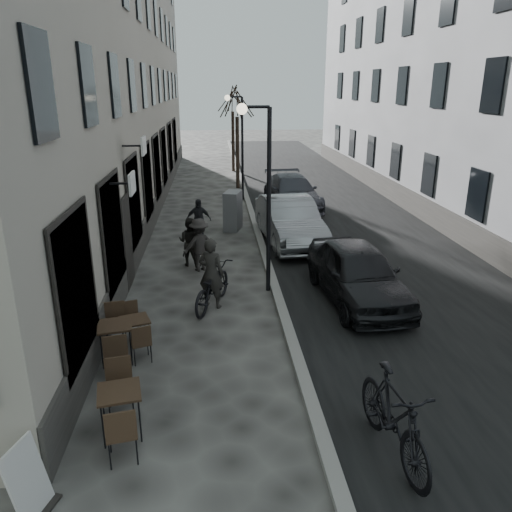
{
  "coord_description": "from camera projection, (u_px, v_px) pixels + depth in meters",
  "views": [
    {
      "loc": [
        -1.45,
        -7.01,
        5.51
      ],
      "look_at": [
        -0.53,
        3.78,
        1.8
      ],
      "focal_mm": 35.0,
      "sensor_mm": 36.0,
      "label": 1
    }
  ],
  "objects": [
    {
      "name": "streetlamp_near",
      "position": [
        263.0,
        180.0,
        13.13
      ],
      "size": [
        0.9,
        0.28,
        5.09
      ],
      "color": "black",
      "rests_on": "ground"
    },
    {
      "name": "utility_cabinet",
      "position": [
        233.0,
        211.0,
        19.92
      ],
      "size": [
        0.83,
        1.15,
        1.54
      ],
      "primitive_type": "cube",
      "rotation": [
        0.0,
        0.0,
        -0.28
      ],
      "color": "slate",
      "rests_on": "ground"
    },
    {
      "name": "moped",
      "position": [
        394.0,
        417.0,
        7.64
      ],
      "size": [
        0.92,
        2.38,
        1.4
      ],
      "primitive_type": "imported",
      "rotation": [
        0.0,
        0.0,
        0.12
      ],
      "color": "black",
      "rests_on": "ground"
    },
    {
      "name": "streetlamp_far",
      "position": [
        239.0,
        136.0,
        24.44
      ],
      "size": [
        0.9,
        0.28,
        5.09
      ],
      "color": "black",
      "rests_on": "ground"
    },
    {
      "name": "bicycle",
      "position": [
        212.0,
        286.0,
        12.94
      ],
      "size": [
        1.51,
        2.31,
        1.15
      ],
      "primitive_type": "imported",
      "rotation": [
        0.0,
        0.0,
        2.77
      ],
      "color": "black",
      "rests_on": "ground"
    },
    {
      "name": "car_mid",
      "position": [
        290.0,
        221.0,
        18.18
      ],
      "size": [
        2.17,
        5.15,
        1.65
      ],
      "primitive_type": "imported",
      "rotation": [
        0.0,
        0.0,
        0.08
      ],
      "color": "gray",
      "rests_on": "ground"
    },
    {
      "name": "tree_far",
      "position": [
        232.0,
        99.0,
        32.44
      ],
      "size": [
        2.4,
        2.4,
        5.7
      ],
      "color": "black",
      "rests_on": "ground"
    },
    {
      "name": "sign_board",
      "position": [
        30.0,
        487.0,
        6.65
      ],
      "size": [
        0.54,
        0.69,
        1.08
      ],
      "rotation": [
        0.0,
        0.0,
        -0.31
      ],
      "color": "black",
      "rests_on": "ground"
    },
    {
      "name": "pedestrian_far",
      "position": [
        198.0,
        220.0,
        18.46
      ],
      "size": [
        0.95,
        0.45,
        1.59
      ],
      "primitive_type": "imported",
      "rotation": [
        0.0,
        0.0,
        0.07
      ],
      "color": "black",
      "rests_on": "ground"
    },
    {
      "name": "pedestrian_mid",
      "position": [
        199.0,
        245.0,
        15.44
      ],
      "size": [
        1.23,
        1.0,
        1.67
      ],
      "primitive_type": "imported",
      "rotation": [
        0.0,
        0.0,
        3.55
      ],
      "color": "#2B2725",
      "rests_on": "ground"
    },
    {
      "name": "bistro_set_c",
      "position": [
        136.0,
        331.0,
        10.85
      ],
      "size": [
        0.85,
        1.51,
        0.86
      ],
      "rotation": [
        0.0,
        0.0,
        0.33
      ],
      "color": "black",
      "rests_on": "ground"
    },
    {
      "name": "building_left",
      "position": [
        101.0,
        23.0,
        20.99
      ],
      "size": [
        4.0,
        35.0,
        16.0
      ],
      "primitive_type": "cube",
      "color": "gray",
      "rests_on": "ground"
    },
    {
      "name": "kerb",
      "position": [
        250.0,
        207.0,
        23.59
      ],
      "size": [
        0.25,
        60.0,
        0.12
      ],
      "primitive_type": "cube",
      "color": "gray",
      "rests_on": "ground"
    },
    {
      "name": "car_far",
      "position": [
        292.0,
        192.0,
        23.55
      ],
      "size": [
        2.48,
        5.3,
        1.5
      ],
      "primitive_type": "imported",
      "rotation": [
        0.0,
        0.0,
        0.08
      ],
      "color": "#383A42",
      "rests_on": "ground"
    },
    {
      "name": "ground",
      "position": [
        306.0,
        426.0,
        8.51
      ],
      "size": [
        120.0,
        120.0,
        0.0
      ],
      "primitive_type": "plane",
      "color": "#312F2D",
      "rests_on": "ground"
    },
    {
      "name": "bistro_set_b",
      "position": [
        116.0,
        339.0,
        10.39
      ],
      "size": [
        0.8,
        1.74,
        0.99
      ],
      "rotation": [
        0.0,
        0.0,
        0.19
      ],
      "color": "black",
      "rests_on": "ground"
    },
    {
      "name": "tree_near",
      "position": [
        237.0,
        102.0,
        26.79
      ],
      "size": [
        2.4,
        2.4,
        5.7
      ],
      "color": "black",
      "rests_on": "ground"
    },
    {
      "name": "pedestrian_near",
      "position": [
        190.0,
        242.0,
        15.88
      ],
      "size": [
        0.94,
        0.85,
        1.59
      ],
      "primitive_type": "imported",
      "rotation": [
        0.0,
        0.0,
        2.75
      ],
      "color": "black",
      "rests_on": "ground"
    },
    {
      "name": "cyclist_rider",
      "position": [
        211.0,
        273.0,
        12.82
      ],
      "size": [
        0.8,
        0.67,
        1.87
      ],
      "primitive_type": "imported",
      "rotation": [
        0.0,
        0.0,
        2.77
      ],
      "color": "#262421",
      "rests_on": "ground"
    },
    {
      "name": "car_near",
      "position": [
        357.0,
        273.0,
        13.28
      ],
      "size": [
        2.21,
        4.72,
        1.56
      ],
      "primitive_type": "imported",
      "rotation": [
        0.0,
        0.0,
        0.08
      ],
      "color": "black",
      "rests_on": "ground"
    },
    {
      "name": "bistro_set_a",
      "position": [
        121.0,
        408.0,
        8.16
      ],
      "size": [
        0.8,
        1.73,
        0.99
      ],
      "rotation": [
        0.0,
        0.0,
        0.19
      ],
      "color": "black",
      "rests_on": "ground"
    },
    {
      "name": "road",
      "position": [
        325.0,
        207.0,
        23.9
      ],
      "size": [
        7.3,
        60.0,
        0.0
      ],
      "primitive_type": "cube",
      "color": "black",
      "rests_on": "ground"
    },
    {
      "name": "building_right",
      "position": [
        456.0,
        27.0,
        22.23
      ],
      "size": [
        4.0,
        35.0,
        16.0
      ],
      "primitive_type": "cube",
      "color": "slate",
      "rests_on": "ground"
    }
  ]
}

